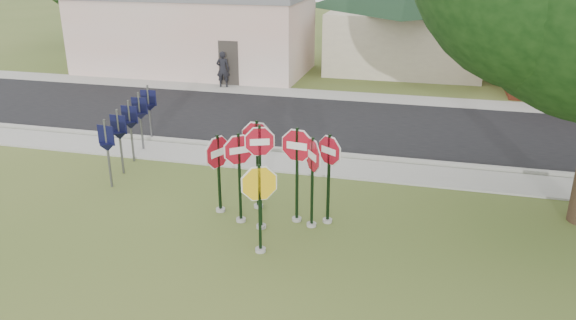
% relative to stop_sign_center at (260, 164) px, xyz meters
% --- Properties ---
extents(ground, '(120.00, 120.00, 0.00)m').
position_rel_stop_sign_center_xyz_m(ground, '(0.14, -1.16, -1.67)').
color(ground, '#405620').
rests_on(ground, ground).
extents(sidewalk_near, '(60.00, 1.60, 0.06)m').
position_rel_stop_sign_center_xyz_m(sidewalk_near, '(0.14, 4.34, -1.64)').
color(sidewalk_near, gray).
rests_on(sidewalk_near, ground).
extents(road, '(60.00, 7.00, 0.04)m').
position_rel_stop_sign_center_xyz_m(road, '(0.14, 8.84, -1.65)').
color(road, black).
rests_on(road, ground).
extents(sidewalk_far, '(60.00, 1.60, 0.06)m').
position_rel_stop_sign_center_xyz_m(sidewalk_far, '(0.14, 13.14, -1.64)').
color(sidewalk_far, gray).
rests_on(sidewalk_far, ground).
extents(curb, '(60.00, 0.20, 0.14)m').
position_rel_stop_sign_center_xyz_m(curb, '(0.14, 5.34, -1.60)').
color(curb, gray).
rests_on(curb, ground).
extents(stop_sign_center, '(0.92, 0.36, 2.71)m').
position_rel_stop_sign_center_xyz_m(stop_sign_center, '(0.00, 0.00, 0.00)').
color(stop_sign_center, gray).
rests_on(stop_sign_center, ground).
extents(stop_sign_yellow, '(0.98, 0.54, 2.21)m').
position_rel_stop_sign_center_xyz_m(stop_sign_yellow, '(0.32, -1.09, -0.34)').
color(stop_sign_yellow, gray).
rests_on(stop_sign_yellow, ground).
extents(stop_sign_left, '(0.81, 0.66, 2.40)m').
position_rel_stop_sign_center_xyz_m(stop_sign_left, '(-0.59, 0.21, -0.20)').
color(stop_sign_left, gray).
rests_on(stop_sign_left, ground).
extents(stop_sign_right, '(0.66, 0.92, 2.41)m').
position_rel_stop_sign_center_xyz_m(stop_sign_right, '(1.17, 0.39, -0.19)').
color(stop_sign_right, gray).
rests_on(stop_sign_right, ground).
extents(stop_sign_back_right, '(1.11, 0.24, 2.55)m').
position_rel_stop_sign_center_xyz_m(stop_sign_back_right, '(0.75, 0.59, -0.08)').
color(stop_sign_back_right, gray).
rests_on(stop_sign_back_right, ground).
extents(stop_sign_back_left, '(1.17, 0.24, 2.50)m').
position_rel_stop_sign_center_xyz_m(stop_sign_back_left, '(-0.41, 1.08, -0.11)').
color(stop_sign_back_left, gray).
rests_on(stop_sign_back_left, ground).
extents(stop_sign_far_right, '(0.83, 0.57, 2.39)m').
position_rel_stop_sign_center_xyz_m(stop_sign_far_right, '(1.50, 0.71, -0.22)').
color(stop_sign_far_right, gray).
rests_on(stop_sign_far_right, ground).
extents(stop_sign_far_left, '(0.47, 1.06, 2.19)m').
position_rel_stop_sign_center_xyz_m(stop_sign_far_left, '(-1.29, 0.62, -0.35)').
color(stop_sign_far_left, gray).
rests_on(stop_sign_far_left, ground).
extents(route_sign_row, '(1.43, 4.63, 2.00)m').
position_rel_stop_sign_center_xyz_m(route_sign_row, '(-5.26, 3.34, -0.44)').
color(route_sign_row, '#59595E').
rests_on(route_sign_row, ground).
extents(building_stucco, '(12.20, 6.20, 4.20)m').
position_rel_stop_sign_center_xyz_m(building_stucco, '(-8.86, 16.83, 0.48)').
color(building_stucco, beige).
rests_on(building_stucco, ground).
extents(building_house, '(11.60, 11.60, 6.20)m').
position_rel_stop_sign_center_xyz_m(building_house, '(2.14, 20.84, 1.98)').
color(building_house, beige).
rests_on(building_house, ground).
extents(pedestrian, '(0.69, 0.52, 1.72)m').
position_rel_stop_sign_center_xyz_m(pedestrian, '(-6.00, 13.38, -0.75)').
color(pedestrian, black).
rests_on(pedestrian, sidewalk_far).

